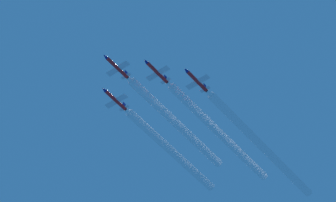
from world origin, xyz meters
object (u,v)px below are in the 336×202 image
(jet_left_wingman, at_px, (156,72))
(jet_right_wingman, at_px, (115,99))
(jet_lead, at_px, (116,67))
(jet_outer_left, at_px, (196,80))

(jet_left_wingman, height_order, jet_right_wingman, jet_left_wingman)
(jet_lead, height_order, jet_right_wingman, jet_lead)
(jet_lead, distance_m, jet_right_wingman, 12.32)
(jet_lead, bearing_deg, jet_outer_left, -133.95)
(jet_lead, distance_m, jet_outer_left, 24.02)
(jet_left_wingman, xyz_separation_m, jet_outer_left, (-8.04, -8.97, -1.42))
(jet_lead, distance_m, jet_left_wingman, 11.91)
(jet_left_wingman, xyz_separation_m, jet_right_wingman, (16.77, -0.90, -0.24))
(jet_outer_left, bearing_deg, jet_lead, 46.05)
(jet_lead, xyz_separation_m, jet_right_wingman, (8.20, -9.16, -0.87))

